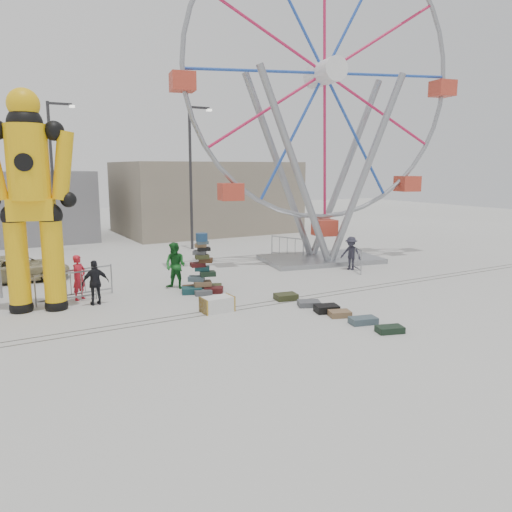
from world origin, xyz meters
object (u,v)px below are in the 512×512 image
ferris_wheel (324,99)px  barricade_dummy_c (85,282)px  lamp_post_right (192,170)px  pedestrian_grey (351,253)px  crash_test_dummy (30,193)px  parked_suv (20,268)px  suitcase_tower (202,276)px  lamp_post_left (54,170)px  pedestrian_black (95,283)px  pedestrian_red (79,277)px  barricade_dummy_b (66,288)px  barricade_wheel_front (355,258)px  barricade_wheel_back (287,247)px  pedestrian_green (175,266)px  steamer_trunk (217,304)px

ferris_wheel → barricade_dummy_c: 13.81m
lamp_post_right → pedestrian_grey: 10.60m
crash_test_dummy → parked_suv: bearing=107.3°
suitcase_tower → pedestrian_grey: suitcase_tower is taller
lamp_post_left → crash_test_dummy: size_ratio=1.10×
pedestrian_black → lamp_post_right: bearing=-129.8°
pedestrian_red → lamp_post_left: bearing=47.3°
barricade_dummy_b → pedestrian_red: size_ratio=1.24×
barricade_wheel_front → barricade_wheel_back: bearing=37.2°
crash_test_dummy → pedestrian_black: size_ratio=4.70×
suitcase_tower → barricade_wheel_back: suitcase_tower is taller
barricade_dummy_c → barricade_wheel_front: 11.73m
barricade_wheel_back → pedestrian_green: bearing=-86.0°
lamp_post_right → lamp_post_left: size_ratio=1.00×
barricade_dummy_b → barricade_wheel_front: (12.39, -0.59, 0.00)m
steamer_trunk → pedestrian_black: bearing=137.8°
barricade_dummy_c → pedestrian_green: bearing=-14.6°
ferris_wheel → barricade_wheel_back: 7.53m
lamp_post_right → crash_test_dummy: bearing=-135.4°
barricade_wheel_back → pedestrian_green: pedestrian_green is taller
suitcase_tower → ferris_wheel: bearing=42.2°
lamp_post_right → parked_suv: (-9.45, -4.12, -3.95)m
crash_test_dummy → pedestrian_grey: 13.60m
pedestrian_red → pedestrian_green: size_ratio=0.89×
barricade_dummy_c → lamp_post_left: bearing=77.8°
lamp_post_right → crash_test_dummy: size_ratio=1.10×
crash_test_dummy → pedestrian_grey: (13.25, 0.07, -3.06)m
barricade_wheel_back → barricade_dummy_b: bearing=-93.5°
steamer_trunk → parked_suv: 9.59m
suitcase_tower → barricade_wheel_front: suitcase_tower is taller
steamer_trunk → pedestrian_grey: bearing=19.0°
pedestrian_black → barricade_dummy_b: bearing=-42.0°
barricade_dummy_c → barricade_wheel_back: size_ratio=1.00×
lamp_post_left → parked_suv: size_ratio=2.07×
lamp_post_right → barricade_wheel_front: 10.85m
lamp_post_left → pedestrian_red: size_ratio=4.98×
lamp_post_right → barricade_wheel_back: (3.11, -5.06, -3.93)m
suitcase_tower → pedestrian_black: bearing=-160.7°
pedestrian_green → pedestrian_black: bearing=-111.6°
steamer_trunk → pedestrian_black: pedestrian_black is taller
steamer_trunk → pedestrian_grey: (8.22, 3.08, 0.52)m
pedestrian_green → suitcase_tower: bearing=-4.5°
lamp_post_right → pedestrian_grey: size_ratio=5.23×
pedestrian_green → barricade_dummy_b: bearing=-124.7°
barricade_dummy_c → pedestrian_red: pedestrian_red is taller
crash_test_dummy → pedestrian_red: size_ratio=4.51×
pedestrian_black → suitcase_tower: bearing=176.3°
lamp_post_left → pedestrian_black: lamp_post_left is taller
crash_test_dummy → pedestrian_black: crash_test_dummy is taller
barricade_wheel_front → lamp_post_right: bearing=48.3°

